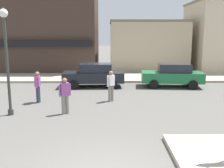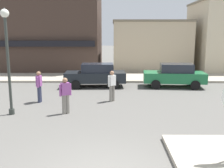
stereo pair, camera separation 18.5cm
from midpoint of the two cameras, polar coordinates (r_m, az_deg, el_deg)
kerb_far at (r=20.96m, az=-0.12°, el=1.42°), size 80.00×4.00×0.15m
lamp_post at (r=11.90m, az=-21.48°, el=7.61°), size 0.36×0.36×4.54m
parked_car_nearest at (r=17.53m, az=-3.24°, el=2.02°), size 4.07×2.01×1.56m
parked_car_second at (r=17.92m, az=13.74°, el=1.92°), size 4.13×2.14×1.56m
pedestrian_crossing_near at (r=13.63m, az=0.39°, el=-0.22°), size 0.45×0.46×1.61m
pedestrian_crossing_far at (r=11.64m, az=-9.65°, el=-2.27°), size 0.52×0.37×1.61m
pedestrian_kerb_side at (r=13.93m, az=-15.21°, el=-0.36°), size 0.23×0.55×1.61m
building_corner_shop at (r=27.20m, az=-11.78°, el=12.15°), size 8.88×8.30×8.50m
building_storefront_left_near at (r=26.38m, az=8.49°, el=8.25°), size 7.34×5.49×4.76m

